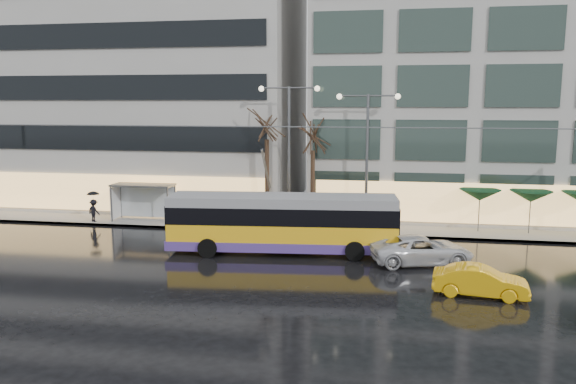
# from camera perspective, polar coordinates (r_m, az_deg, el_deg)

# --- Properties ---
(ground) EXTENTS (140.00, 140.00, 0.00)m
(ground) POSITION_cam_1_polar(r_m,az_deg,el_deg) (27.38, -7.94, -8.30)
(ground) COLOR black
(ground) RESTS_ON ground
(sidewalk) EXTENTS (80.00, 10.00, 0.15)m
(sidewalk) POSITION_cam_1_polar(r_m,az_deg,el_deg) (40.15, 0.87, -2.49)
(sidewalk) COLOR gray
(sidewalk) RESTS_ON ground
(kerb) EXTENTS (80.00, 0.10, 0.15)m
(kerb) POSITION_cam_1_polar(r_m,az_deg,el_deg) (35.39, -0.38, -4.08)
(kerb) COLOR slate
(kerb) RESTS_ON ground
(building_left) EXTENTS (34.00, 14.00, 22.00)m
(building_left) POSITION_cam_1_polar(r_m,az_deg,el_deg) (50.12, -19.40, 12.04)
(building_left) COLOR #A9A6A1
(building_left) RESTS_ON sidewalk
(building_right) EXTENTS (32.00, 14.00, 25.00)m
(building_right) POSITION_cam_1_polar(r_m,az_deg,el_deg) (45.42, 24.41, 14.01)
(building_right) COLOR #A9A6A1
(building_right) RESTS_ON sidewalk
(trolleybus) EXTENTS (12.54, 5.13, 5.73)m
(trolleybus) POSITION_cam_1_polar(r_m,az_deg,el_deg) (30.56, -0.57, -3.36)
(trolleybus) COLOR yellow
(trolleybus) RESTS_ON ground
(catenary) EXTENTS (42.24, 5.12, 7.00)m
(catenary) POSITION_cam_1_polar(r_m,az_deg,el_deg) (33.78, -2.39, 2.48)
(catenary) COLOR #595B60
(catenary) RESTS_ON ground
(bus_shelter) EXTENTS (4.20, 1.60, 2.51)m
(bus_shelter) POSITION_cam_1_polar(r_m,az_deg,el_deg) (39.66, -14.88, -0.17)
(bus_shelter) COLOR #595B60
(bus_shelter) RESTS_ON sidewalk
(street_lamp_near) EXTENTS (3.96, 0.36, 9.03)m
(street_lamp_near) POSITION_cam_1_polar(r_m,az_deg,el_deg) (36.24, 0.10, 5.70)
(street_lamp_near) COLOR #595B60
(street_lamp_near) RESTS_ON sidewalk
(street_lamp_far) EXTENTS (3.96, 0.36, 8.53)m
(street_lamp_far) POSITION_cam_1_polar(r_m,az_deg,el_deg) (35.76, 8.06, 5.12)
(street_lamp_far) COLOR #595B60
(street_lamp_far) RESTS_ON sidewalk
(tree_a) EXTENTS (3.20, 3.20, 8.40)m
(tree_a) POSITION_cam_1_polar(r_m,az_deg,el_deg) (36.67, -2.18, 7.45)
(tree_a) COLOR black
(tree_a) RESTS_ON sidewalk
(tree_b) EXTENTS (3.20, 3.20, 7.70)m
(tree_b) POSITION_cam_1_polar(r_m,az_deg,el_deg) (36.39, 2.55, 6.35)
(tree_b) COLOR black
(tree_b) RESTS_ON sidewalk
(parasol_a) EXTENTS (2.50, 2.50, 2.65)m
(parasol_a) POSITION_cam_1_polar(r_m,az_deg,el_deg) (36.79, 18.91, -0.30)
(parasol_a) COLOR #595B60
(parasol_a) RESTS_ON sidewalk
(parasol_b) EXTENTS (2.50, 2.50, 2.65)m
(parasol_b) POSITION_cam_1_polar(r_m,az_deg,el_deg) (37.39, 23.45, -0.42)
(parasol_b) COLOR #595B60
(parasol_b) RESTS_ON sidewalk
(taxi_b) EXTENTS (4.07, 1.88, 1.29)m
(taxi_b) POSITION_cam_1_polar(r_m,az_deg,el_deg) (25.44, 18.95, -8.57)
(taxi_b) COLOR #FFB70D
(taxi_b) RESTS_ON ground
(sedan_silver) EXTENTS (5.60, 3.65, 1.43)m
(sedan_silver) POSITION_cam_1_polar(r_m,az_deg,el_deg) (29.52, 13.42, -5.73)
(sedan_silver) COLOR silver
(sedan_silver) RESTS_ON ground
(pedestrian_a) EXTENTS (1.25, 1.26, 2.19)m
(pedestrian_a) POSITION_cam_1_polar(r_m,az_deg,el_deg) (37.61, -10.04, -1.10)
(pedestrian_a) COLOR black
(pedestrian_a) RESTS_ON sidewalk
(pedestrian_b) EXTENTS (0.97, 0.88, 1.64)m
(pedestrian_b) POSITION_cam_1_polar(r_m,az_deg,el_deg) (37.80, -8.11, -1.93)
(pedestrian_b) COLOR black
(pedestrian_b) RESTS_ON sidewalk
(pedestrian_c) EXTENTS (1.12, 1.07, 2.11)m
(pedestrian_c) POSITION_cam_1_polar(r_m,az_deg,el_deg) (40.04, -19.14, -1.29)
(pedestrian_c) COLOR black
(pedestrian_c) RESTS_ON sidewalk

